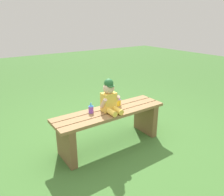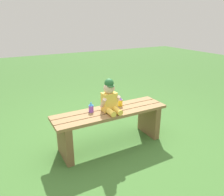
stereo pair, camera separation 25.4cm
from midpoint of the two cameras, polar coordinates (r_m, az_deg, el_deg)
ground_plane at (r=2.88m, az=2.26°, el=-12.12°), size 16.00×16.00×0.00m
park_bench at (r=2.72m, az=2.35°, el=-6.45°), size 1.44×0.39×0.48m
child_figure at (r=2.57m, az=2.26°, el=0.10°), size 0.23×0.27×0.40m
sippy_cup_left at (r=2.59m, az=-2.76°, el=-2.55°), size 0.06×0.06×0.12m
sippy_cup_right at (r=2.78m, az=4.80°, el=-1.00°), size 0.06×0.06×0.12m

